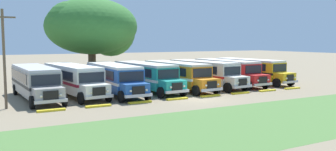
{
  "coord_description": "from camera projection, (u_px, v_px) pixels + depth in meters",
  "views": [
    {
      "loc": [
        -17.28,
        -25.75,
        5.13
      ],
      "look_at": [
        0.0,
        5.48,
        1.6
      ],
      "focal_mm": 38.42,
      "sensor_mm": 36.0,
      "label": 1
    }
  ],
  "objects": [
    {
      "name": "foreground_grass_strip",
      "position": [
        275.0,
        119.0,
        23.44
      ],
      "size": [
        80.0,
        10.1,
        0.01
      ],
      "primitive_type": "cube",
      "color": "#4C7538",
      "rests_on": "ground_plane"
    },
    {
      "name": "parked_bus_slot_4",
      "position": [
        177.0,
        74.0,
        37.53
      ],
      "size": [
        3.17,
        10.91,
        2.82
      ],
      "rotation": [
        0.0,
        0.0,
        -1.52
      ],
      "color": "orange",
      "rests_on": "ground_plane"
    },
    {
      "name": "curb_wheelstop_7",
      "position": [
        292.0,
        88.0,
        37.76
      ],
      "size": [
        2.0,
        0.36,
        0.15
      ],
      "primitive_type": "cube",
      "color": "yellow",
      "rests_on": "ground_plane"
    },
    {
      "name": "parked_bus_slot_6",
      "position": [
        227.0,
        71.0,
        41.6
      ],
      "size": [
        2.8,
        10.85,
        2.82
      ],
      "rotation": [
        0.0,
        0.0,
        -1.56
      ],
      "color": "red",
      "rests_on": "ground_plane"
    },
    {
      "name": "parked_bus_slot_5",
      "position": [
        204.0,
        72.0,
        39.55
      ],
      "size": [
        3.66,
        10.99,
        2.82
      ],
      "rotation": [
        0.0,
        0.0,
        -1.47
      ],
      "color": "silver",
      "rests_on": "ground_plane"
    },
    {
      "name": "curb_wheelstop_0",
      "position": [
        51.0,
        110.0,
        25.92
      ],
      "size": [
        2.0,
        0.36,
        0.15
      ],
      "primitive_type": "cube",
      "color": "yellow",
      "rests_on": "ground_plane"
    },
    {
      "name": "curb_wheelstop_4",
      "position": [
        210.0,
        96.0,
        32.68
      ],
      "size": [
        2.0,
        0.36,
        0.15
      ],
      "primitive_type": "cube",
      "color": "yellow",
      "rests_on": "ground_plane"
    },
    {
      "name": "curb_wheelstop_5",
      "position": [
        240.0,
        93.0,
        34.37
      ],
      "size": [
        2.0,
        0.36,
        0.15
      ],
      "primitive_type": "cube",
      "color": "yellow",
      "rests_on": "ground_plane"
    },
    {
      "name": "parked_bus_slot_0",
      "position": [
        35.0,
        81.0,
        31.34
      ],
      "size": [
        3.01,
        10.88,
        2.82
      ],
      "rotation": [
        0.0,
        0.0,
        -1.53
      ],
      "color": "#9E9993",
      "rests_on": "ground_plane"
    },
    {
      "name": "curb_wheelstop_3",
      "position": [
        177.0,
        99.0,
        30.99
      ],
      "size": [
        2.0,
        0.36,
        0.15
      ],
      "primitive_type": "cube",
      "color": "yellow",
      "rests_on": "ground_plane"
    },
    {
      "name": "curb_wheelstop_6",
      "position": [
        267.0,
        91.0,
        36.07
      ],
      "size": [
        2.0,
        0.36,
        0.15
      ],
      "primitive_type": "cube",
      "color": "yellow",
      "rests_on": "ground_plane"
    },
    {
      "name": "ground_plane",
      "position": [
        198.0,
        99.0,
        31.25
      ],
      "size": [
        220.0,
        220.0,
        0.0
      ],
      "primitive_type": "plane",
      "color": "#84755B"
    },
    {
      "name": "parked_bus_slot_2",
      "position": [
        114.0,
        77.0,
        34.16
      ],
      "size": [
        2.75,
        10.85,
        2.82
      ],
      "rotation": [
        0.0,
        0.0,
        -1.58
      ],
      "color": "#23519E",
      "rests_on": "ground_plane"
    },
    {
      "name": "utility_pole",
      "position": [
        4.0,
        56.0,
        26.49
      ],
      "size": [
        1.8,
        0.2,
        7.4
      ],
      "color": "brown",
      "rests_on": "ground_plane"
    },
    {
      "name": "curb_wheelstop_2",
      "position": [
        140.0,
        102.0,
        29.3
      ],
      "size": [
        2.0,
        0.36,
        0.15
      ],
      "primitive_type": "cube",
      "color": "yellow",
      "rests_on": "ground_plane"
    },
    {
      "name": "curb_wheelstop_1",
      "position": [
        98.0,
        106.0,
        27.61
      ],
      "size": [
        2.0,
        0.36,
        0.15
      ],
      "primitive_type": "cube",
      "color": "yellow",
      "rests_on": "ground_plane"
    },
    {
      "name": "parked_bus_slot_7",
      "position": [
        250.0,
        69.0,
        43.46
      ],
      "size": [
        3.6,
        10.98,
        2.82
      ],
      "rotation": [
        0.0,
        0.0,
        -1.47
      ],
      "color": "yellow",
      "rests_on": "ground_plane"
    },
    {
      "name": "parked_bus_slot_1",
      "position": [
        73.0,
        79.0,
        33.18
      ],
      "size": [
        3.66,
        10.99,
        2.82
      ],
      "rotation": [
        0.0,
        0.0,
        -1.47
      ],
      "color": "silver",
      "rests_on": "ground_plane"
    },
    {
      "name": "parked_bus_slot_3",
      "position": [
        146.0,
        75.0,
        36.31
      ],
      "size": [
        3.25,
        10.92,
        2.82
      ],
      "rotation": [
        0.0,
        0.0,
        -1.51
      ],
      "color": "teal",
      "rests_on": "ground_plane"
    },
    {
      "name": "broad_shade_tree",
      "position": [
        91.0,
        26.0,
        45.51
      ],
      "size": [
        11.92,
        12.4,
        10.76
      ],
      "color": "brown",
      "rests_on": "ground_plane"
    }
  ]
}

